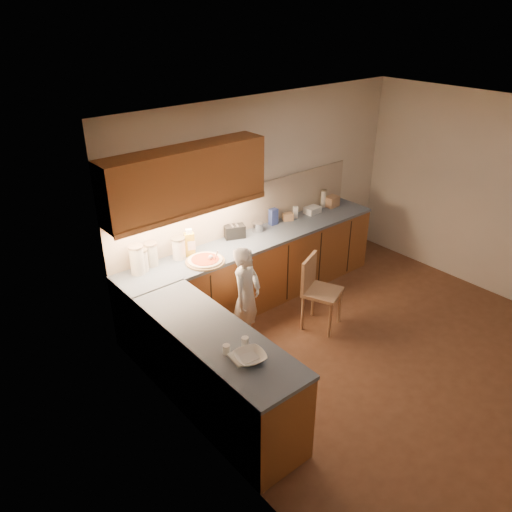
{
  "coord_description": "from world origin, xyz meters",
  "views": [
    {
      "loc": [
        -4.01,
        -2.66,
        3.6
      ],
      "look_at": [
        -0.8,
        1.2,
        1.0
      ],
      "focal_mm": 35.0,
      "sensor_mm": 36.0,
      "label": 1
    }
  ],
  "objects_px": {
    "pizza_on_board": "(205,261)",
    "oil_jug": "(190,244)",
    "child": "(246,297)",
    "toaster": "(235,232)",
    "wooden_chair": "(317,287)"
  },
  "relations": [
    {
      "from": "child",
      "to": "toaster",
      "type": "relative_size",
      "value": 4.23
    },
    {
      "from": "oil_jug",
      "to": "pizza_on_board",
      "type": "bearing_deg",
      "value": -81.23
    },
    {
      "from": "wooden_chair",
      "to": "toaster",
      "type": "height_order",
      "value": "toaster"
    },
    {
      "from": "pizza_on_board",
      "to": "toaster",
      "type": "relative_size",
      "value": 1.56
    },
    {
      "from": "oil_jug",
      "to": "child",
      "type": "bearing_deg",
      "value": -73.05
    },
    {
      "from": "pizza_on_board",
      "to": "oil_jug",
      "type": "xyz_separation_m",
      "value": [
        -0.04,
        0.25,
        0.13
      ]
    },
    {
      "from": "oil_jug",
      "to": "toaster",
      "type": "xyz_separation_m",
      "value": [
        0.7,
        0.06,
        -0.07
      ]
    },
    {
      "from": "pizza_on_board",
      "to": "oil_jug",
      "type": "height_order",
      "value": "oil_jug"
    },
    {
      "from": "pizza_on_board",
      "to": "toaster",
      "type": "xyz_separation_m",
      "value": [
        0.66,
        0.31,
        0.06
      ]
    },
    {
      "from": "child",
      "to": "toaster",
      "type": "distance_m",
      "value": 1.02
    },
    {
      "from": "child",
      "to": "oil_jug",
      "type": "distance_m",
      "value": 0.92
    },
    {
      "from": "child",
      "to": "oil_jug",
      "type": "bearing_deg",
      "value": 83.48
    },
    {
      "from": "wooden_chair",
      "to": "oil_jug",
      "type": "relative_size",
      "value": 2.72
    },
    {
      "from": "wooden_chair",
      "to": "toaster",
      "type": "distance_m",
      "value": 1.24
    },
    {
      "from": "pizza_on_board",
      "to": "wooden_chair",
      "type": "xyz_separation_m",
      "value": [
        1.06,
        -0.77,
        -0.41
      ]
    }
  ]
}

